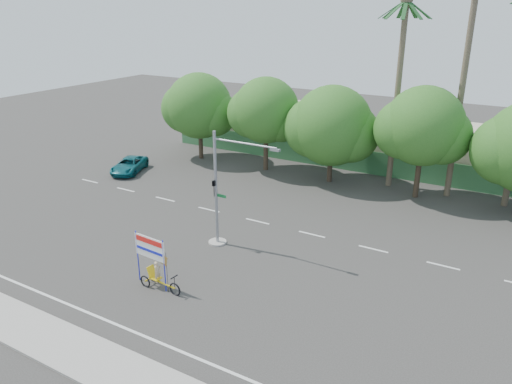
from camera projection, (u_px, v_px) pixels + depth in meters
The scene contains 14 objects.
ground at pixel (214, 283), 26.08m from camera, with size 120.00×120.00×0.00m, color #33302D.
sidewalk_near at pixel (106, 366), 20.01m from camera, with size 50.00×2.40×0.12m, color gray.
fence at pixel (356, 160), 43.06m from camera, with size 38.00×0.08×2.00m, color #336B3D.
building_left at pixel (279, 125), 51.07m from camera, with size 12.00×8.00×4.00m, color beige.
building_right at pixel (464, 152), 42.62m from camera, with size 14.00×8.00×3.60m, color beige.
tree_far_left at pixel (199, 108), 45.56m from camera, with size 7.14×6.00×7.96m.
tree_left at pixel (266, 113), 42.14m from camera, with size 6.66×5.60×8.07m.
tree_center at pixel (331, 128), 39.51m from camera, with size 7.62×6.40×7.85m.
tree_right at pixel (423, 129), 35.92m from camera, with size 6.90×5.80×8.36m.
palm_tall at pixel (467, 54), 34.31m from camera, with size 3.73×3.79×17.45m.
palm_short at pixel (399, 73), 37.01m from camera, with size 3.73×3.79×14.45m.
traffic_signal at pixel (220, 199), 29.30m from camera, with size 4.72×1.10×7.00m.
trike_billboard at pixel (155, 267), 25.32m from camera, with size 2.96×0.75×2.91m.
pickup_truck at pixel (129, 165), 43.06m from camera, with size 2.06×4.47×1.24m, color #0D5961.
Camera 1 is at (13.40, -18.45, 13.71)m, focal length 35.00 mm.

